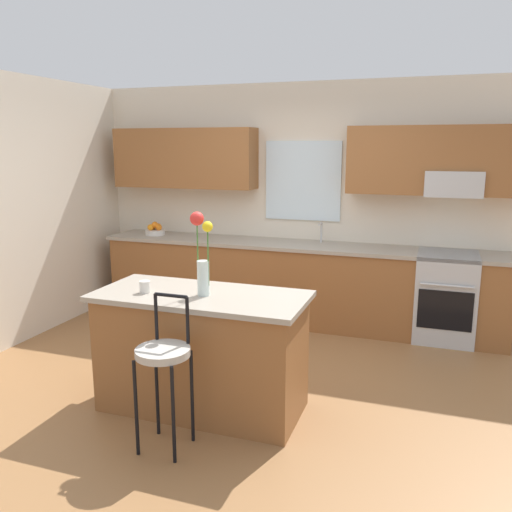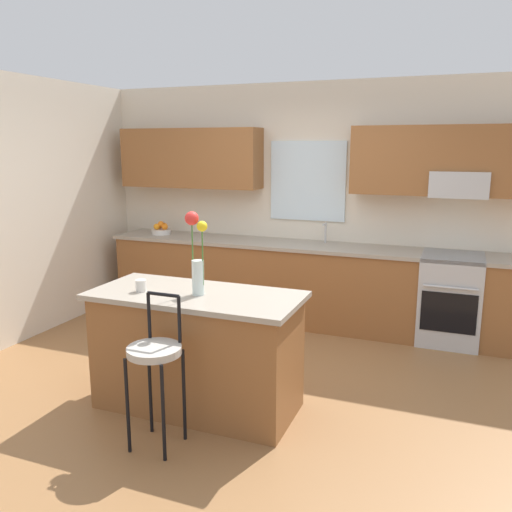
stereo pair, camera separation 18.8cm
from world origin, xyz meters
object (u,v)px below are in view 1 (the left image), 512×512
Objects in this scene: oven_range at (445,297)px; bar_stool_near at (164,359)px; flower_vase at (202,255)px; kitchen_island at (202,351)px; fruit_bowl_oranges at (155,230)px; mug_ceramic at (145,287)px.

bar_stool_near is (-1.77, -2.76, 0.18)m from oven_range.
bar_stool_near is at bearing -93.61° from flower_vase.
oven_range is 0.88× the size of bar_stool_near.
fruit_bowl_oranges reaches higher than kitchen_island.
fruit_bowl_oranges is at bearing 120.51° from bar_stool_near.
oven_range is 3.20m from mug_ceramic.
bar_stool_near is 11.58× the size of mug_ceramic.
mug_ceramic is at bearing -169.62° from flower_vase.
mug_ceramic is 0.38× the size of fruit_bowl_oranges.
flower_vase is at bearing 86.39° from bar_stool_near.
flower_vase is 2.81m from fruit_bowl_oranges.
mug_ceramic is at bearing 130.72° from bar_stool_near.
flower_vase reaches higher than mug_ceramic.
mug_ceramic is (-2.17, -2.29, 0.51)m from oven_range.
kitchen_island is at bearing 137.29° from flower_vase.
mug_ceramic is (-0.40, -0.11, 0.50)m from kitchen_island.
oven_range is at bearing 46.56° from mug_ceramic.
bar_stool_near is 0.81m from flower_vase.
oven_range and kitchen_island have the same top height.
kitchen_island is 0.65m from mug_ceramic.
oven_range is 10.22× the size of mug_ceramic.
fruit_bowl_oranges is (-1.64, 2.79, 0.34)m from bar_stool_near.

